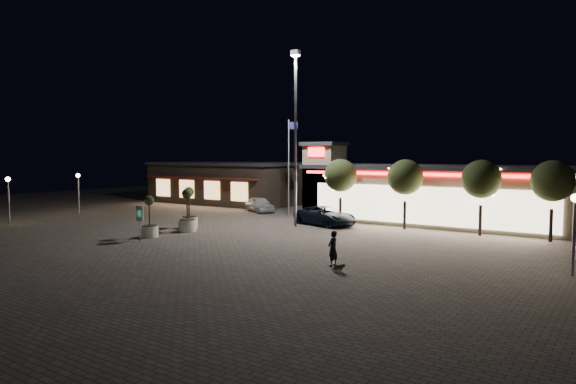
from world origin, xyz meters
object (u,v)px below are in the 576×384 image
Objects in this scene: pedestrian at (333,249)px; planter_mid at (150,224)px; pickup_truck at (325,216)px; white_sedan at (260,204)px; valet_sign at (140,216)px; planter_left at (189,216)px.

pedestrian is 0.63× the size of planter_mid.
planter_mid is (-13.40, 0.77, -0.01)m from pedestrian.
pickup_truck is at bearing 59.96° from planter_mid.
pickup_truck is 12.46m from planter_mid.
white_sedan is at bearing 81.33° from pickup_truck.
planter_mid reaches higher than pedestrian.
valet_sign is at bearing 170.73° from pickup_truck.
white_sedan is at bearing 102.50° from valet_sign.
planter_mid reaches higher than white_sedan.
pickup_truck is at bearing 43.51° from planter_left.
planter_left is (2.29, -10.95, 0.22)m from white_sedan.
planter_mid is at bearing -79.51° from planter_left.
planter_mid reaches higher than pickup_truck.
white_sedan is 11.18m from planter_left.
valet_sign is (1.32, -5.32, 0.56)m from planter_left.
valet_sign is (3.61, -16.26, 0.78)m from white_sedan.
white_sedan is 1.52× the size of planter_mid.
pedestrian is at bearing -103.52° from white_sedan.
planter_mid is (-6.24, -10.79, 0.11)m from pickup_truck.
pedestrian is 13.43m from planter_mid.
planter_mid is at bearing -138.14° from white_sedan.
valet_sign is at bearing -64.87° from planter_mid.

